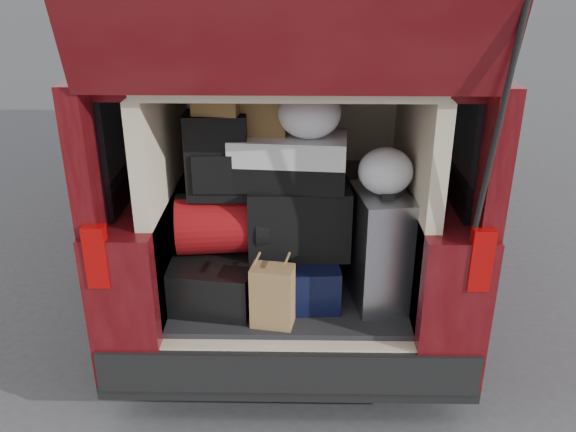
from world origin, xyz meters
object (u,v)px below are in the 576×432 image
object	(u,v)px
red_duffel	(223,224)
black_soft_case	(299,219)
silver_roller	(379,248)
kraft_bag	(272,296)
black_hardshell	(218,272)
navy_hardshell	(294,272)
twotone_duffel	(288,161)
backpack	(217,156)

from	to	relation	value
red_duffel	black_soft_case	distance (m)	0.40
silver_roller	kraft_bag	xyz separation A→B (m)	(-0.55, -0.25, -0.15)
black_hardshell	silver_roller	world-z (taller)	silver_roller
navy_hardshell	silver_roller	size ratio (longest dim) A/B	0.89
twotone_duffel	black_soft_case	bearing A→B (deg)	-1.09
navy_hardshell	backpack	xyz separation A→B (m)	(-0.39, 0.00, 0.66)
navy_hardshell	kraft_bag	size ratio (longest dim) A/B	1.71
twotone_duffel	silver_roller	bearing A→B (deg)	-7.08
red_duffel	twotone_duffel	bearing A→B (deg)	-3.56
red_duffel	twotone_duffel	world-z (taller)	twotone_duffel
navy_hardshell	kraft_bag	bearing A→B (deg)	-111.97
silver_roller	kraft_bag	bearing A→B (deg)	-164.65
red_duffel	twotone_duffel	xyz separation A→B (m)	(0.35, 0.02, 0.35)
silver_roller	black_soft_case	world-z (taller)	black_soft_case
red_duffel	black_hardshell	bearing A→B (deg)	-151.83
black_hardshell	kraft_bag	world-z (taller)	kraft_bag
twotone_duffel	navy_hardshell	bearing A→B (deg)	-32.36
navy_hardshell	red_duffel	world-z (taller)	red_duffel
silver_roller	kraft_bag	distance (m)	0.62
navy_hardshell	kraft_bag	distance (m)	0.34
black_hardshell	red_duffel	world-z (taller)	red_duffel
black_soft_case	backpack	size ratio (longest dim) A/B	1.20
backpack	twotone_duffel	distance (m)	0.36
black_hardshell	kraft_bag	bearing A→B (deg)	-36.35
navy_hardshell	black_hardshell	bearing A→B (deg)	178.31
red_duffel	silver_roller	bearing A→B (deg)	-12.29
black_hardshell	backpack	xyz separation A→B (m)	(0.02, 0.02, 0.66)
black_soft_case	navy_hardshell	bearing A→B (deg)	-147.06
red_duffel	backpack	distance (m)	0.38
navy_hardshell	red_duffel	bearing A→B (deg)	175.11
black_hardshell	kraft_bag	distance (m)	0.43
silver_roller	backpack	size ratio (longest dim) A/B	1.40
navy_hardshell	twotone_duffel	xyz separation A→B (m)	(-0.03, 0.02, 0.63)
navy_hardshell	black_soft_case	xyz separation A→B (m)	(0.03, 0.02, 0.31)
black_hardshell	black_soft_case	distance (m)	0.53
kraft_bag	red_duffel	size ratio (longest dim) A/B	0.67
black_hardshell	red_duffel	bearing A→B (deg)	43.23
kraft_bag	red_duffel	xyz separation A→B (m)	(-0.28, 0.33, 0.24)
silver_roller	kraft_bag	world-z (taller)	silver_roller
backpack	twotone_duffel	bearing A→B (deg)	2.19
black_hardshell	black_soft_case	bearing A→B (deg)	13.08
red_duffel	backpack	size ratio (longest dim) A/B	1.09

